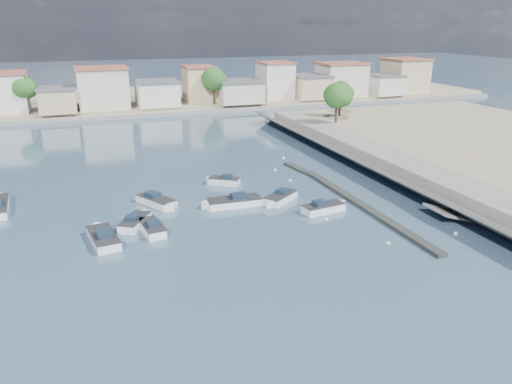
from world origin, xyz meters
TOP-DOWN VIEW (x-y plane):
  - ground at (0.00, 40.00)m, footprint 400.00×400.00m
  - seawall_walkway at (18.50, 13.00)m, footprint 5.00×90.00m
  - breakwater at (6.90, 12.69)m, footprint 2.00×31.02m
  - far_shore_land at (0.00, 92.00)m, footprint 160.00×40.00m
  - far_shore_quay at (0.00, 71.00)m, footprint 160.00×2.50m
  - far_town at (10.71, 76.92)m, footprint 113.01×12.80m
  - shore_trees at (8.34, 68.11)m, footprint 74.56×38.32m
  - motorboat_a at (-19.30, 9.92)m, footprint 2.81×5.89m
  - motorboat_b at (-16.09, 12.68)m, footprint 3.58×4.44m
  - motorboat_c at (-5.95, 14.72)m, footprint 6.42×2.35m
  - motorboat_d at (-0.67, 14.18)m, footprint 4.66×4.14m
  - motorboat_e at (-14.91, 10.72)m, footprint 2.17×4.77m
  - motorboat_f at (-4.75, 22.27)m, footprint 3.90×3.30m
  - motorboat_g at (-13.23, 17.56)m, footprint 4.01×5.18m
  - motorboat_h at (2.74, 9.99)m, footprint 5.06×2.43m
  - mooring_buoys at (5.18, 14.46)m, footprint 10.00×30.59m

SIDE VIEW (x-z plane):
  - ground at x=0.00m, z-range 0.00..0.00m
  - mooring_buoys at x=5.18m, z-range -0.14..0.24m
  - breakwater at x=6.90m, z-range 0.00..0.35m
  - motorboat_d at x=-0.67m, z-range -0.36..1.12m
  - motorboat_b at x=-16.09m, z-range -0.36..1.12m
  - motorboat_f at x=-4.75m, z-range -0.36..1.12m
  - motorboat_e at x=-14.91m, z-range -0.36..1.12m
  - motorboat_h at x=2.74m, z-range -0.36..1.12m
  - motorboat_a at x=-19.30m, z-range -0.36..1.12m
  - motorboat_c at x=-5.95m, z-range -0.36..1.12m
  - motorboat_g at x=-13.23m, z-range -0.36..1.12m
  - far_shore_quay at x=0.00m, z-range 0.00..0.80m
  - far_shore_land at x=0.00m, z-range 0.00..1.40m
  - seawall_walkway at x=18.50m, z-range 0.00..1.80m
  - far_town at x=10.71m, z-range 0.76..9.11m
  - shore_trees at x=8.34m, z-range 2.26..10.18m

